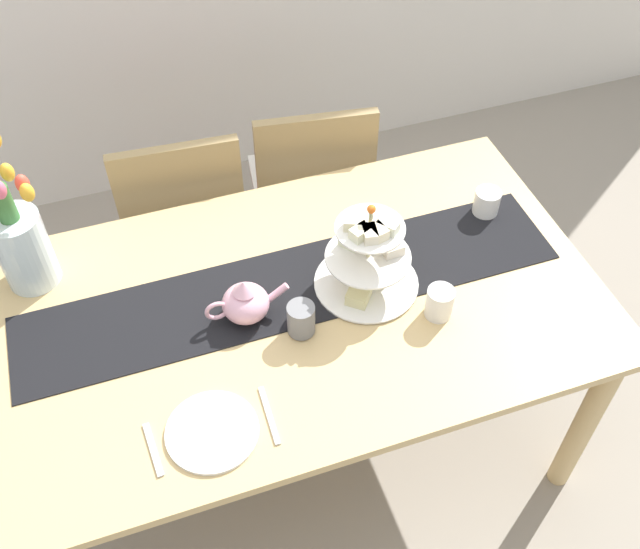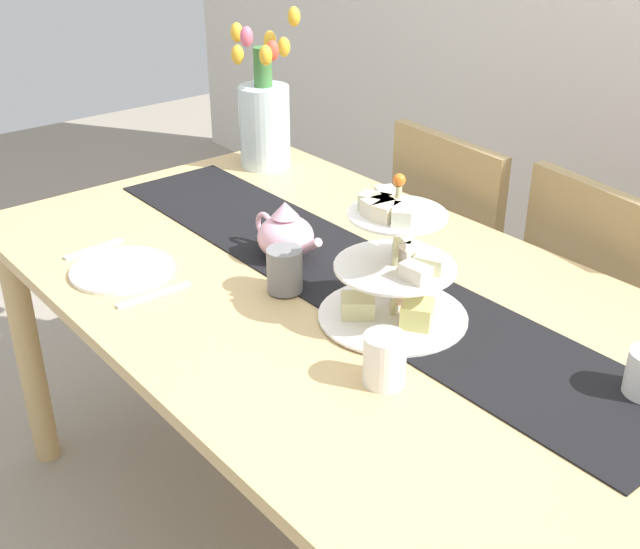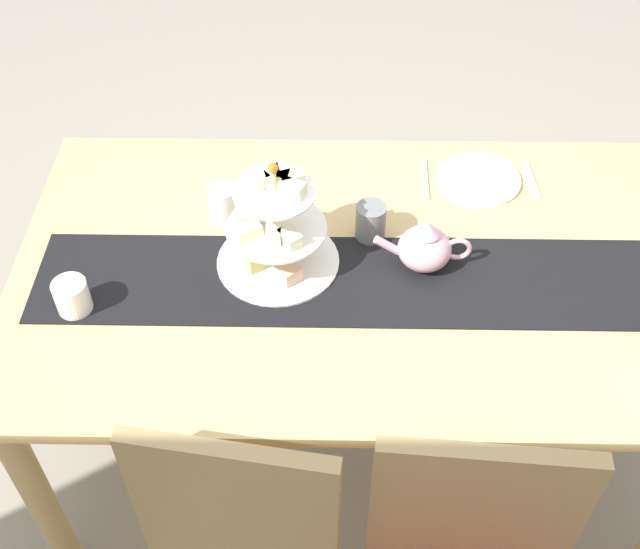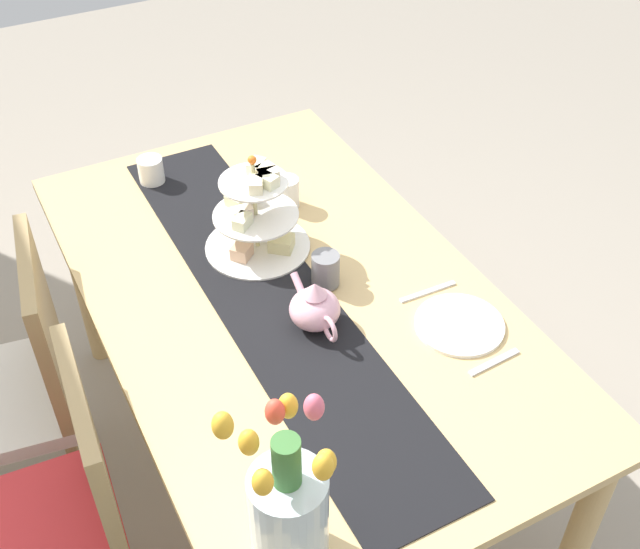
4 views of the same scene
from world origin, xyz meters
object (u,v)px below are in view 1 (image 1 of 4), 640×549
chair_left (184,216)px  dinner_plate_left (212,432)px  dining_table (300,324)px  fork_left (153,450)px  knife_left (269,415)px  mug_grey (301,319)px  teapot (245,302)px  mug_white_text (439,303)px  cream_jug (487,202)px  chair_right (311,187)px  tiered_cake_stand (368,259)px  tulip_vase (20,241)px

chair_left → dinner_plate_left: bearing=-96.4°
dining_table → fork_left: 0.58m
knife_left → mug_grey: 0.28m
teapot → mug_white_text: (0.50, -0.16, -0.01)m
cream_jug → fork_left: size_ratio=0.57×
chair_left → teapot: chair_left is taller
chair_right → fork_left: 1.32m
chair_right → fork_left: chair_right is taller
dining_table → mug_white_text: (0.35, -0.16, 0.15)m
chair_right → cream_jug: chair_right is taller
dinner_plate_left → teapot: bearing=61.6°
teapot → dinner_plate_left: bearing=-118.4°
chair_right → knife_left: 1.18m
dinner_plate_left → mug_grey: mug_grey is taller
fork_left → tiered_cake_stand: bearing=25.6°
dining_table → dinner_plate_left: size_ratio=7.41×
tulip_vase → fork_left: 0.71m
chair_right → dinner_plate_left: bearing=-119.9°
tiered_cake_stand → mug_white_text: 0.23m
fork_left → tulip_vase: bearing=108.5°
dining_table → chair_left: 0.77m
chair_left → tiered_cake_stand: 0.91m
dining_table → tulip_vase: size_ratio=3.77×
fork_left → knife_left: size_ratio=0.88×
tulip_vase → knife_left: size_ratio=2.66×
chair_right → teapot: (-0.43, -0.73, 0.32)m
tiered_cake_stand → fork_left: size_ratio=2.03×
tulip_vase → mug_white_text: tulip_vase is taller
chair_left → chair_right: (0.49, 0.00, 0.00)m
dining_table → cream_jug: (0.67, 0.16, 0.14)m
cream_jug → chair_right: bearing=124.2°
dinner_plate_left → mug_white_text: 0.70m
chair_right → fork_left: size_ratio=6.07×
teapot → mug_grey: teapot is taller
dinner_plate_left → chair_right: bearing=60.1°
tiered_cake_stand → mug_white_text: tiered_cake_stand is taller
chair_left → teapot: size_ratio=3.82×
chair_right → tiered_cake_stand: 0.82m
cream_jug → fork_left: 1.24m
teapot → dining_table: bearing=0.0°
dining_table → dinner_plate_left: bearing=-135.2°
dinner_plate_left → cream_jug: bearing=25.9°
tiered_cake_stand → dinner_plate_left: bearing=-148.6°
mug_grey → mug_white_text: size_ratio=1.00×
dinner_plate_left → mug_grey: 0.38m
chair_left → tulip_vase: tulip_vase is taller
fork_left → mug_white_text: bearing=11.0°
chair_left → tulip_vase: size_ratio=2.01×
cream_jug → tulip_vase: bearing=172.6°
mug_white_text → teapot: bearing=161.9°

